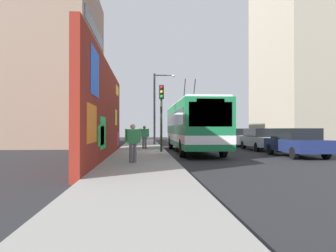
{
  "coord_description": "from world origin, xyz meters",
  "views": [
    {
      "loc": [
        -20.15,
        1.45,
        1.55
      ],
      "look_at": [
        -0.15,
        -0.07,
        1.73
      ],
      "focal_mm": 34.79,
      "sensor_mm": 36.0,
      "label": 1
    }
  ],
  "objects_px": {
    "parked_car_white": "(239,137)",
    "traffic_light": "(161,107)",
    "street_lamp": "(157,103)",
    "parked_car_silver": "(260,139)",
    "city_bus": "(193,125)",
    "parked_car_navy": "(296,142)",
    "pedestrian_midblock": "(144,135)",
    "pedestrian_near_wall": "(133,140)"
  },
  "relations": [
    {
      "from": "city_bus",
      "to": "traffic_light",
      "type": "bearing_deg",
      "value": 123.96
    },
    {
      "from": "city_bus",
      "to": "pedestrian_near_wall",
      "type": "relative_size",
      "value": 7.19
    },
    {
      "from": "pedestrian_near_wall",
      "to": "street_lamp",
      "type": "distance_m",
      "value": 16.01
    },
    {
      "from": "pedestrian_midblock",
      "to": "traffic_light",
      "type": "height_order",
      "value": "traffic_light"
    },
    {
      "from": "parked_car_white",
      "to": "pedestrian_near_wall",
      "type": "distance_m",
      "value": 17.24
    },
    {
      "from": "parked_car_navy",
      "to": "pedestrian_midblock",
      "type": "bearing_deg",
      "value": 56.16
    },
    {
      "from": "parked_car_white",
      "to": "parked_car_navy",
      "type": "bearing_deg",
      "value": -180.0
    },
    {
      "from": "parked_car_navy",
      "to": "pedestrian_midblock",
      "type": "relative_size",
      "value": 2.87
    },
    {
      "from": "parked_car_navy",
      "to": "parked_car_silver",
      "type": "height_order",
      "value": "same"
    },
    {
      "from": "parked_car_navy",
      "to": "pedestrian_midblock",
      "type": "distance_m",
      "value": 10.1
    },
    {
      "from": "parked_car_silver",
      "to": "pedestrian_midblock",
      "type": "xyz_separation_m",
      "value": [
        0.09,
        8.38,
        0.26
      ]
    },
    {
      "from": "street_lamp",
      "to": "parked_car_silver",
      "type": "bearing_deg",
      "value": -130.98
    },
    {
      "from": "parked_car_white",
      "to": "street_lamp",
      "type": "bearing_deg",
      "value": 82.79
    },
    {
      "from": "parked_car_silver",
      "to": "pedestrian_near_wall",
      "type": "height_order",
      "value": "pedestrian_near_wall"
    },
    {
      "from": "parked_car_silver",
      "to": "street_lamp",
      "type": "height_order",
      "value": "street_lamp"
    },
    {
      "from": "parked_car_navy",
      "to": "traffic_light",
      "type": "height_order",
      "value": "traffic_light"
    },
    {
      "from": "city_bus",
      "to": "traffic_light",
      "type": "distance_m",
      "value": 2.81
    },
    {
      "from": "parked_car_white",
      "to": "pedestrian_near_wall",
      "type": "height_order",
      "value": "pedestrian_near_wall"
    },
    {
      "from": "pedestrian_near_wall",
      "to": "parked_car_silver",
      "type": "bearing_deg",
      "value": -43.35
    },
    {
      "from": "parked_car_navy",
      "to": "parked_car_silver",
      "type": "distance_m",
      "value": 5.53
    },
    {
      "from": "parked_car_silver",
      "to": "parked_car_white",
      "type": "distance_m",
      "value": 5.36
    },
    {
      "from": "parked_car_navy",
      "to": "traffic_light",
      "type": "distance_m",
      "value": 7.98
    },
    {
      "from": "city_bus",
      "to": "pedestrian_near_wall",
      "type": "xyz_separation_m",
      "value": [
        -7.66,
        3.68,
        -0.73
      ]
    },
    {
      "from": "parked_car_navy",
      "to": "street_lamp",
      "type": "distance_m",
      "value": 14.16
    },
    {
      "from": "street_lamp",
      "to": "pedestrian_midblock",
      "type": "bearing_deg",
      "value": 169.37
    },
    {
      "from": "city_bus",
      "to": "street_lamp",
      "type": "xyz_separation_m",
      "value": [
        8.03,
        2.02,
        2.05
      ]
    },
    {
      "from": "parked_car_silver",
      "to": "traffic_light",
      "type": "xyz_separation_m",
      "value": [
        -3.2,
        7.35,
        2.07
      ]
    },
    {
      "from": "pedestrian_near_wall",
      "to": "traffic_light",
      "type": "xyz_separation_m",
      "value": [
        6.21,
        -1.53,
        1.82
      ]
    },
    {
      "from": "parked_car_white",
      "to": "pedestrian_near_wall",
      "type": "bearing_deg",
      "value": 148.98
    },
    {
      "from": "street_lamp",
      "to": "city_bus",
      "type": "bearing_deg",
      "value": -165.85
    },
    {
      "from": "street_lamp",
      "to": "parked_car_white",
      "type": "bearing_deg",
      "value": -97.21
    },
    {
      "from": "pedestrian_midblock",
      "to": "pedestrian_near_wall",
      "type": "bearing_deg",
      "value": 177.0
    },
    {
      "from": "pedestrian_near_wall",
      "to": "parked_car_navy",
      "type": "bearing_deg",
      "value": -66.41
    },
    {
      "from": "parked_car_navy",
      "to": "street_lamp",
      "type": "height_order",
      "value": "street_lamp"
    },
    {
      "from": "parked_car_white",
      "to": "traffic_light",
      "type": "distance_m",
      "value": 11.47
    },
    {
      "from": "city_bus",
      "to": "parked_car_silver",
      "type": "height_order",
      "value": "city_bus"
    },
    {
      "from": "city_bus",
      "to": "pedestrian_midblock",
      "type": "distance_m",
      "value": 3.75
    },
    {
      "from": "city_bus",
      "to": "parked_car_navy",
      "type": "bearing_deg",
      "value": -125.99
    },
    {
      "from": "parked_car_navy",
      "to": "parked_car_white",
      "type": "relative_size",
      "value": 1.08
    },
    {
      "from": "street_lamp",
      "to": "pedestrian_near_wall",
      "type": "bearing_deg",
      "value": 173.96
    },
    {
      "from": "city_bus",
      "to": "parked_car_navy",
      "type": "relative_size",
      "value": 2.48
    },
    {
      "from": "city_bus",
      "to": "parked_car_navy",
      "type": "xyz_separation_m",
      "value": [
        -3.78,
        -5.2,
        -0.97
      ]
    }
  ]
}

